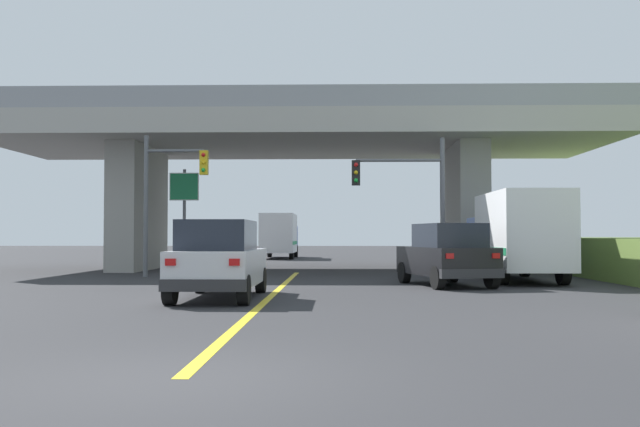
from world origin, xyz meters
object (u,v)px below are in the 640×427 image
(box_truck, at_px, (517,235))
(traffic_signal_farside, at_px, (166,187))
(highway_sign, at_px, (184,198))
(semi_truck_distant, at_px, (280,235))
(suv_crossing, at_px, (447,255))
(traffic_signal_nearside, at_px, (410,190))
(suv_lead, at_px, (219,259))

(box_truck, distance_m, traffic_signal_farside, 13.57)
(highway_sign, xyz_separation_m, semi_truck_distant, (2.75, 19.14, -1.68))
(suv_crossing, xyz_separation_m, traffic_signal_nearside, (-0.75, 4.02, 2.36))
(highway_sign, bearing_deg, suv_lead, -73.93)
(traffic_signal_nearside, height_order, semi_truck_distant, traffic_signal_nearside)
(suv_crossing, relative_size, highway_sign, 0.99)
(traffic_signal_farside, bearing_deg, traffic_signal_nearside, -4.12)
(suv_crossing, xyz_separation_m, traffic_signal_farside, (-10.34, 4.71, 2.55))
(traffic_signal_farside, relative_size, semi_truck_distant, 0.77)
(suv_crossing, bearing_deg, traffic_signal_farside, 141.97)
(suv_lead, relative_size, box_truck, 0.67)
(suv_crossing, bearing_deg, suv_lead, -157.32)
(traffic_signal_nearside, bearing_deg, suv_lead, -123.48)
(traffic_signal_nearside, distance_m, semi_truck_distant, 24.81)
(highway_sign, bearing_deg, suv_crossing, -39.43)
(box_truck, xyz_separation_m, semi_truck_distant, (-10.64, 25.30, 0.02))
(traffic_signal_nearside, bearing_deg, semi_truck_distant, 106.40)
(traffic_signal_farside, distance_m, highway_sign, 3.92)
(suv_crossing, relative_size, box_truck, 0.65)
(suv_lead, distance_m, traffic_signal_farside, 10.56)
(suv_crossing, bearing_deg, highway_sign, 127.03)
(traffic_signal_nearside, bearing_deg, highway_sign, 154.68)
(highway_sign, bearing_deg, traffic_signal_nearside, -25.32)
(box_truck, height_order, traffic_signal_nearside, traffic_signal_nearside)
(traffic_signal_nearside, relative_size, semi_truck_distant, 0.74)
(suv_lead, xyz_separation_m, suv_crossing, (6.61, 4.84, -0.00))
(highway_sign, bearing_deg, traffic_signal_farside, -87.84)
(suv_lead, bearing_deg, highway_sign, 106.07)
(traffic_signal_nearside, bearing_deg, box_truck, -23.11)
(box_truck, height_order, semi_truck_distant, semi_truck_distant)
(semi_truck_distant, bearing_deg, suv_lead, -88.02)
(box_truck, bearing_deg, semi_truck_distant, 112.81)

